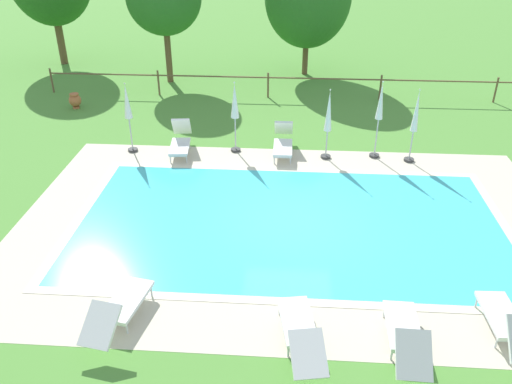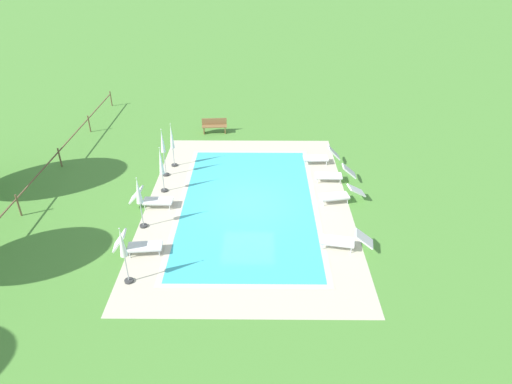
{
  "view_description": "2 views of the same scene",
  "coord_description": "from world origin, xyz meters",
  "px_view_note": "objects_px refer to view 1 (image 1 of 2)",
  "views": [
    {
      "loc": [
        -0.08,
        -11.37,
        7.23
      ],
      "look_at": [
        -0.9,
        0.5,
        0.6
      ],
      "focal_mm": 36.62,
      "sensor_mm": 36.0,
      "label": 1
    },
    {
      "loc": [
        -17.39,
        -0.51,
        10.86
      ],
      "look_at": [
        -0.97,
        -0.38,
        1.19
      ],
      "focal_mm": 31.72,
      "sensor_mm": 36.0,
      "label": 2
    }
  ],
  "objects_px": {
    "sun_lounger_north_near_steps": "(283,142)",
    "sun_lounger_south_near_corner": "(180,141)",
    "patio_umbrella_closed_row_east": "(128,107)",
    "terracotta_urn_near_fence": "(75,100)",
    "sun_lounger_north_end": "(508,322)",
    "sun_lounger_south_mid": "(300,330)",
    "patio_umbrella_closed_row_mid_west": "(328,116)",
    "patio_umbrella_closed_row_mid_east": "(235,106)",
    "sun_lounger_north_far": "(406,334)",
    "patio_umbrella_closed_row_west": "(380,109)",
    "patio_umbrella_closed_row_centre": "(415,118)",
    "sun_lounger_north_mid": "(120,307)"
  },
  "relations": [
    {
      "from": "patio_umbrella_closed_row_centre",
      "to": "patio_umbrella_closed_row_east",
      "type": "bearing_deg",
      "value": 179.12
    },
    {
      "from": "patio_umbrella_closed_row_mid_west",
      "to": "sun_lounger_north_far",
      "type": "bearing_deg",
      "value": -82.8
    },
    {
      "from": "sun_lounger_north_end",
      "to": "sun_lounger_south_mid",
      "type": "bearing_deg",
      "value": -173.24
    },
    {
      "from": "patio_umbrella_closed_row_east",
      "to": "terracotta_urn_near_fence",
      "type": "xyz_separation_m",
      "value": [
        -3.4,
        3.89,
        -1.2
      ]
    },
    {
      "from": "sun_lounger_north_near_steps",
      "to": "sun_lounger_south_mid",
      "type": "relative_size",
      "value": 0.89
    },
    {
      "from": "patio_umbrella_closed_row_centre",
      "to": "patio_umbrella_closed_row_mid_east",
      "type": "xyz_separation_m",
      "value": [
        -5.59,
        0.38,
        0.1
      ]
    },
    {
      "from": "patio_umbrella_closed_row_centre",
      "to": "patio_umbrella_closed_row_east",
      "type": "relative_size",
      "value": 1.02
    },
    {
      "from": "sun_lounger_north_far",
      "to": "patio_umbrella_closed_row_centre",
      "type": "height_order",
      "value": "patio_umbrella_closed_row_centre"
    },
    {
      "from": "sun_lounger_north_near_steps",
      "to": "patio_umbrella_closed_row_east",
      "type": "relative_size",
      "value": 0.82
    },
    {
      "from": "sun_lounger_north_end",
      "to": "patio_umbrella_closed_row_mid_east",
      "type": "height_order",
      "value": "patio_umbrella_closed_row_mid_east"
    },
    {
      "from": "sun_lounger_north_end",
      "to": "patio_umbrella_closed_row_west",
      "type": "bearing_deg",
      "value": 100.09
    },
    {
      "from": "sun_lounger_south_near_corner",
      "to": "patio_umbrella_closed_row_mid_east",
      "type": "xyz_separation_m",
      "value": [
        1.79,
        0.21,
        1.17
      ]
    },
    {
      "from": "patio_umbrella_closed_row_west",
      "to": "patio_umbrella_closed_row_centre",
      "type": "xyz_separation_m",
      "value": [
        1.06,
        -0.25,
        -0.17
      ]
    },
    {
      "from": "sun_lounger_north_near_steps",
      "to": "sun_lounger_south_mid",
      "type": "distance_m",
      "value": 8.51
    },
    {
      "from": "sun_lounger_north_far",
      "to": "sun_lounger_north_end",
      "type": "xyz_separation_m",
      "value": [
        1.96,
        0.44,
        0.01
      ]
    },
    {
      "from": "sun_lounger_north_far",
      "to": "patio_umbrella_closed_row_mid_west",
      "type": "distance_m",
      "value": 8.34
    },
    {
      "from": "sun_lounger_north_end",
      "to": "sun_lounger_south_near_corner",
      "type": "xyz_separation_m",
      "value": [
        -7.73,
        7.88,
        0.01
      ]
    },
    {
      "from": "sun_lounger_north_near_steps",
      "to": "patio_umbrella_closed_row_east",
      "type": "bearing_deg",
      "value": -177.84
    },
    {
      "from": "patio_umbrella_closed_row_west",
      "to": "sun_lounger_north_far",
      "type": "bearing_deg",
      "value": -93.67
    },
    {
      "from": "sun_lounger_north_end",
      "to": "patio_umbrella_closed_row_mid_west",
      "type": "bearing_deg",
      "value": 111.08
    },
    {
      "from": "sun_lounger_north_end",
      "to": "patio_umbrella_closed_row_centre",
      "type": "distance_m",
      "value": 7.79
    },
    {
      "from": "patio_umbrella_closed_row_mid_east",
      "to": "patio_umbrella_closed_row_east",
      "type": "distance_m",
      "value": 3.41
    },
    {
      "from": "patio_umbrella_closed_row_mid_west",
      "to": "terracotta_urn_near_fence",
      "type": "height_order",
      "value": "patio_umbrella_closed_row_mid_west"
    },
    {
      "from": "sun_lounger_north_end",
      "to": "sun_lounger_south_mid",
      "type": "distance_m",
      "value": 3.89
    },
    {
      "from": "sun_lounger_south_mid",
      "to": "patio_umbrella_closed_row_east",
      "type": "xyz_separation_m",
      "value": [
        -5.48,
        8.31,
        1.17
      ]
    },
    {
      "from": "sun_lounger_south_mid",
      "to": "patio_umbrella_closed_row_mid_west",
      "type": "relative_size",
      "value": 0.93
    },
    {
      "from": "sun_lounger_south_near_corner",
      "to": "patio_umbrella_closed_row_mid_west",
      "type": "distance_m",
      "value": 4.85
    },
    {
      "from": "patio_umbrella_closed_row_east",
      "to": "sun_lounger_north_mid",
      "type": "bearing_deg",
      "value": -75.86
    },
    {
      "from": "sun_lounger_north_near_steps",
      "to": "sun_lounger_south_near_corner",
      "type": "distance_m",
      "value": 3.36
    },
    {
      "from": "sun_lounger_north_end",
      "to": "sun_lounger_south_mid",
      "type": "height_order",
      "value": "sun_lounger_north_end"
    },
    {
      "from": "sun_lounger_south_mid",
      "to": "patio_umbrella_closed_row_mid_east",
      "type": "distance_m",
      "value": 8.88
    },
    {
      "from": "sun_lounger_north_mid",
      "to": "patio_umbrella_closed_row_east",
      "type": "xyz_separation_m",
      "value": [
        -2.0,
        7.94,
        1.16
      ]
    },
    {
      "from": "patio_umbrella_closed_row_west",
      "to": "patio_umbrella_closed_row_mid_west",
      "type": "bearing_deg",
      "value": -172.9
    },
    {
      "from": "patio_umbrella_closed_row_west",
      "to": "patio_umbrella_closed_row_east",
      "type": "relative_size",
      "value": 1.09
    },
    {
      "from": "patio_umbrella_closed_row_east",
      "to": "patio_umbrella_closed_row_centre",
      "type": "bearing_deg",
      "value": -0.88
    },
    {
      "from": "sun_lounger_north_near_steps",
      "to": "patio_umbrella_closed_row_mid_west",
      "type": "distance_m",
      "value": 1.75
    },
    {
      "from": "sun_lounger_north_far",
      "to": "sun_lounger_south_near_corner",
      "type": "height_order",
      "value": "sun_lounger_south_near_corner"
    },
    {
      "from": "patio_umbrella_closed_row_east",
      "to": "sun_lounger_north_near_steps",
      "type": "bearing_deg",
      "value": 2.16
    },
    {
      "from": "sun_lounger_north_end",
      "to": "sun_lounger_north_near_steps",
      "type": "bearing_deg",
      "value": 118.59
    },
    {
      "from": "sun_lounger_north_far",
      "to": "patio_umbrella_closed_row_mid_east",
      "type": "distance_m",
      "value": 9.49
    },
    {
      "from": "patio_umbrella_closed_row_west",
      "to": "sun_lounger_south_mid",
      "type": "bearing_deg",
      "value": -106.2
    },
    {
      "from": "sun_lounger_north_far",
      "to": "patio_umbrella_closed_row_centre",
      "type": "bearing_deg",
      "value": 78.89
    },
    {
      "from": "sun_lounger_south_mid",
      "to": "patio_umbrella_closed_row_west",
      "type": "distance_m",
      "value": 8.86
    },
    {
      "from": "patio_umbrella_closed_row_mid_east",
      "to": "sun_lounger_north_end",
      "type": "bearing_deg",
      "value": -53.7
    },
    {
      "from": "patio_umbrella_closed_row_west",
      "to": "patio_umbrella_closed_row_mid_west",
      "type": "height_order",
      "value": "patio_umbrella_closed_row_west"
    },
    {
      "from": "terracotta_urn_near_fence",
      "to": "sun_lounger_north_end",
      "type": "bearing_deg",
      "value": -42.64
    },
    {
      "from": "patio_umbrella_closed_row_west",
      "to": "patio_umbrella_closed_row_mid_west",
      "type": "xyz_separation_m",
      "value": [
        -1.58,
        -0.2,
        -0.22
      ]
    },
    {
      "from": "sun_lounger_north_far",
      "to": "sun_lounger_south_near_corner",
      "type": "xyz_separation_m",
      "value": [
        -5.78,
        8.32,
        0.02
      ]
    },
    {
      "from": "sun_lounger_north_end",
      "to": "patio_umbrella_closed_row_east",
      "type": "height_order",
      "value": "patio_umbrella_closed_row_east"
    },
    {
      "from": "sun_lounger_north_end",
      "to": "patio_umbrella_closed_row_east",
      "type": "xyz_separation_m",
      "value": [
        -9.35,
        7.85,
        1.14
      ]
    }
  ]
}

